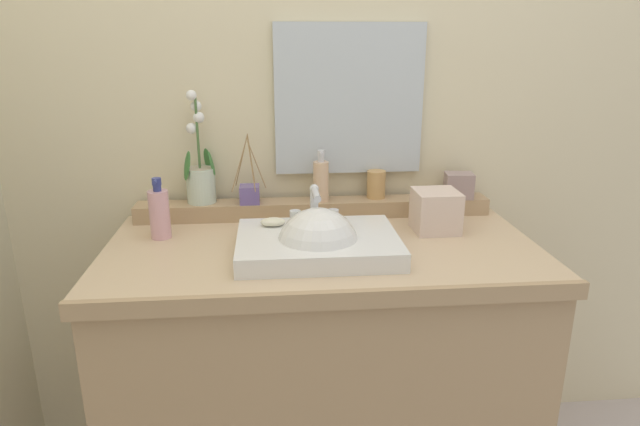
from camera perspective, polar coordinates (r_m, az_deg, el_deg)
name	(u,v)px	position (r m, az deg, el deg)	size (l,w,h in m)	color
wall_back	(310,65)	(1.89, -1.04, 15.18)	(2.81, 0.20, 2.64)	beige
vanity_cabinet	(322,371)	(1.76, 0.18, -16.17)	(1.22, 0.64, 0.85)	tan
back_ledge	(314,208)	(1.80, -0.58, 0.50)	(1.15, 0.09, 0.05)	tan
sink_basin	(318,247)	(1.49, -0.21, -3.52)	(0.44, 0.32, 0.26)	white
soap_bar	(273,222)	(1.56, -4.92, -0.92)	(0.07, 0.04, 0.02)	beige
potted_plant	(200,174)	(1.79, -12.37, 4.00)	(0.11, 0.11, 0.36)	silver
soap_dispenser	(321,180)	(1.77, 0.10, 3.44)	(0.05, 0.05, 0.17)	#DBB48D
tumbler_cup	(376,184)	(1.82, 5.87, 2.99)	(0.06, 0.06, 0.09)	tan
reed_diffuser	(250,193)	(1.77, -7.34, 2.07)	(0.11, 0.09, 0.22)	#68559A
trinket_box	(459,185)	(1.87, 14.25, 2.81)	(0.09, 0.07, 0.08)	gray
lotion_bottle	(159,213)	(1.66, -16.38, 0.01)	(0.06, 0.06, 0.18)	#D79FA9
tissue_box	(436,211)	(1.69, 11.95, 0.21)	(0.13, 0.13, 0.13)	beige
mirror	(349,100)	(1.80, 3.05, 11.68)	(0.48, 0.02, 0.47)	silver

